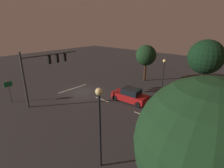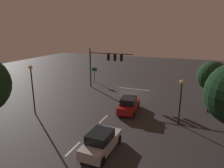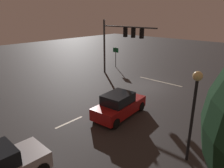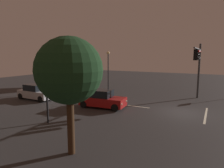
# 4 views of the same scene
# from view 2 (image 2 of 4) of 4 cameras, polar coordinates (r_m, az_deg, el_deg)

# --- Properties ---
(ground_plane) EXTENTS (80.00, 80.00, 0.00)m
(ground_plane) POSITION_cam_2_polar(r_m,az_deg,el_deg) (30.88, 5.19, -2.36)
(ground_plane) COLOR #2D2B2B
(traffic_signal_assembly) EXTENTS (7.12, 0.47, 6.24)m
(traffic_signal_assembly) POSITION_cam_2_polar(r_m,az_deg,el_deg) (32.03, -1.87, 6.46)
(traffic_signal_assembly) COLOR #383A3D
(traffic_signal_assembly) RESTS_ON ground_plane
(lane_dash_far) EXTENTS (0.16, 2.20, 0.01)m
(lane_dash_far) POSITION_cam_2_polar(r_m,az_deg,el_deg) (27.26, 2.78, -4.71)
(lane_dash_far) COLOR beige
(lane_dash_far) RESTS_ON ground_plane
(lane_dash_mid) EXTENTS (0.16, 2.20, 0.01)m
(lane_dash_mid) POSITION_cam_2_polar(r_m,az_deg,el_deg) (22.08, -2.36, -9.64)
(lane_dash_mid) COLOR beige
(lane_dash_mid) RESTS_ON ground_plane
(lane_dash_near) EXTENTS (0.16, 2.20, 0.01)m
(lane_dash_near) POSITION_cam_2_polar(r_m,az_deg,el_deg) (17.44, -10.75, -17.19)
(lane_dash_near) COLOR beige
(lane_dash_near) RESTS_ON ground_plane
(stop_bar) EXTENTS (5.00, 0.16, 0.01)m
(stop_bar) POSITION_cam_2_polar(r_m,az_deg,el_deg) (32.65, 6.16, -1.40)
(stop_bar) COLOR beige
(stop_bar) RESTS_ON ground_plane
(car_approaching) EXTENTS (2.20, 4.48, 1.70)m
(car_approaching) POSITION_cam_2_polar(r_m,az_deg,el_deg) (23.78, 4.66, -5.74)
(car_approaching) COLOR maroon
(car_approaching) RESTS_ON ground_plane
(car_distant) EXTENTS (2.00, 4.41, 1.70)m
(car_distant) POSITION_cam_2_polar(r_m,az_deg,el_deg) (16.51, -3.06, -15.69)
(car_distant) COLOR #B7B7BC
(car_distant) RESTS_ON ground_plane
(street_lamp_left_kerb) EXTENTS (0.44, 0.44, 4.57)m
(street_lamp_left_kerb) POSITION_cam_2_polar(r_m,az_deg,el_deg) (20.81, 18.56, -2.46)
(street_lamp_left_kerb) COLOR black
(street_lamp_left_kerb) RESTS_ON ground_plane
(street_lamp_right_kerb) EXTENTS (0.44, 0.44, 5.51)m
(street_lamp_right_kerb) POSITION_cam_2_polar(r_m,az_deg,el_deg) (23.75, -21.31, 0.84)
(street_lamp_right_kerb) COLOR black
(street_lamp_right_kerb) RESTS_ON ground_plane
(route_sign) EXTENTS (0.90, 0.09, 2.63)m
(route_sign) POSITION_cam_2_polar(r_m,az_deg,el_deg) (36.48, -4.87, 3.46)
(route_sign) COLOR #383A3D
(route_sign) RESTS_ON ground_plane
(tree_left_far) EXTENTS (3.27, 3.27, 5.86)m
(tree_left_far) POSITION_cam_2_polar(r_m,az_deg,el_deg) (25.04, 26.03, 1.93)
(tree_left_far) COLOR #382314
(tree_left_far) RESTS_ON ground_plane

